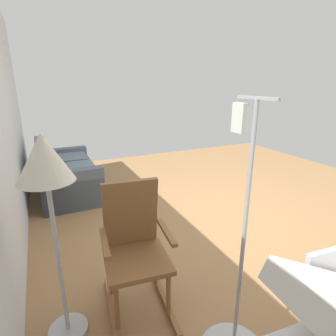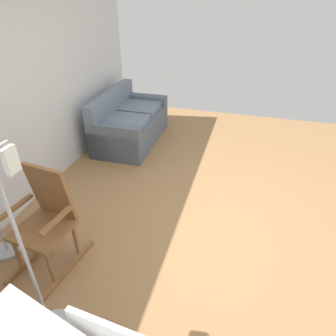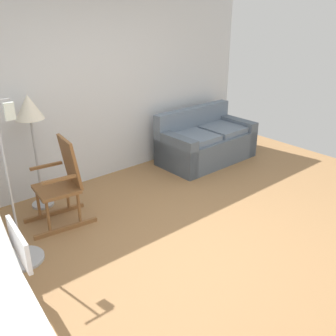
{
  "view_description": "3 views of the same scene",
  "coord_description": "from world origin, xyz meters",
  "px_view_note": "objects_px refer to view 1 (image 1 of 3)",
  "views": [
    {
      "loc": [
        -2.61,
        2.01,
        1.75
      ],
      "look_at": [
        0.12,
        0.72,
        0.8
      ],
      "focal_mm": 28.93,
      "sensor_mm": 36.0,
      "label": 1
    },
    {
      "loc": [
        -2.61,
        -0.21,
        2.43
      ],
      "look_at": [
        -0.05,
        0.51,
        0.77
      ],
      "focal_mm": 32.44,
      "sensor_mm": 36.0,
      "label": 2
    },
    {
      "loc": [
        -2.52,
        -2.43,
        2.47
      ],
      "look_at": [
        0.06,
        0.6,
        0.73
      ],
      "focal_mm": 40.73,
      "sensor_mm": 36.0,
      "label": 3
    }
  ],
  "objects_px": {
    "couch": "(66,175)",
    "iv_pole": "(235,324)",
    "floor_lamp": "(46,174)",
    "rocking_chair": "(135,249)"
  },
  "relations": [
    {
      "from": "couch",
      "to": "floor_lamp",
      "type": "xyz_separation_m",
      "value": [
        -2.77,
        0.28,
        0.92
      ]
    },
    {
      "from": "floor_lamp",
      "to": "iv_pole",
      "type": "relative_size",
      "value": 0.88
    },
    {
      "from": "floor_lamp",
      "to": "couch",
      "type": "bearing_deg",
      "value": -5.75
    },
    {
      "from": "rocking_chair",
      "to": "iv_pole",
      "type": "bearing_deg",
      "value": -148.43
    },
    {
      "from": "floor_lamp",
      "to": "rocking_chair",
      "type": "bearing_deg",
      "value": -83.99
    },
    {
      "from": "rocking_chair",
      "to": "iv_pole",
      "type": "xyz_separation_m",
      "value": [
        -0.71,
        -0.43,
        -0.25
      ]
    },
    {
      "from": "rocking_chair",
      "to": "iv_pole",
      "type": "relative_size",
      "value": 0.62
    },
    {
      "from": "rocking_chair",
      "to": "floor_lamp",
      "type": "distance_m",
      "value": 0.91
    },
    {
      "from": "couch",
      "to": "floor_lamp",
      "type": "distance_m",
      "value": 2.93
    },
    {
      "from": "couch",
      "to": "iv_pole",
      "type": "distance_m",
      "value": 3.49
    }
  ]
}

